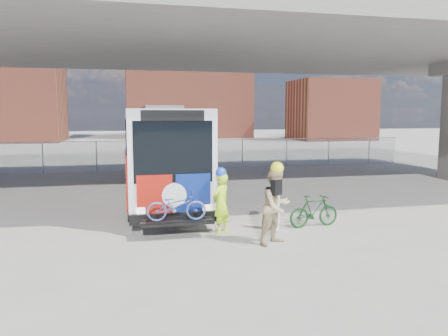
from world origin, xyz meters
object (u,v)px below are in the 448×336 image
object	(u,v)px
bollard	(275,210)
cyclist_hivis	(221,201)
cyclist_tan	(276,205)
bus	(158,145)
bike_parked	(314,211)

from	to	relation	value
bollard	cyclist_hivis	size ratio (longest dim) A/B	0.58
bollard	cyclist_tan	xyz separation A→B (m)	(-0.44, -1.38, 0.44)
bus	bollard	bearing A→B (deg)	-65.19
bike_parked	bus	bearing A→B (deg)	27.19
bollard	bike_parked	size ratio (longest dim) A/B	0.68
cyclist_hivis	cyclist_tan	world-z (taller)	cyclist_tan
bus	cyclist_hivis	bearing A→B (deg)	-78.30
bollard	cyclist_tan	bearing A→B (deg)	-107.65
cyclist_tan	bike_parked	size ratio (longest dim) A/B	1.34
cyclist_tan	bollard	bearing A→B (deg)	42.76
bollard	bike_parked	xyz separation A→B (m)	(1.25, 0.00, -0.10)
bus	cyclist_tan	size ratio (longest dim) A/B	5.92
bus	cyclist_tan	distance (m)	8.18
bus	bollard	world-z (taller)	bus
bollard	bike_parked	distance (m)	1.26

